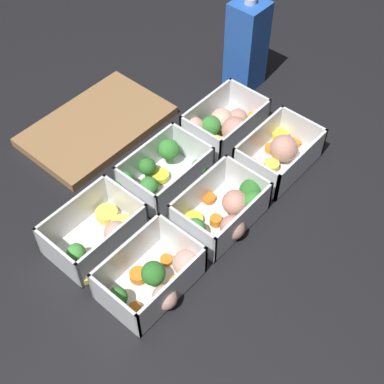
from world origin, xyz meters
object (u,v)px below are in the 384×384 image
container_far_right (222,125)px  container_far_center (162,171)px  container_near_right (279,153)px  container_near_center (227,210)px  container_near_left (156,278)px  container_far_left (100,235)px  juice_carton (247,45)px

container_far_right → container_far_center: bearing=178.0°
container_far_right → container_near_right: bearing=-85.0°
container_near_center → container_far_center: bearing=93.7°
container_near_left → container_far_left: bearing=90.0°
container_near_center → juice_carton: size_ratio=0.79×
container_near_left → container_near_center: bearing=-0.2°
container_near_center → container_far_center: 0.14m
container_near_left → container_far_center: size_ratio=0.98×
container_near_right → container_far_center: 0.22m
container_near_right → juice_carton: bearing=52.9°
container_far_left → container_far_center: (0.17, 0.02, 0.00)m
container_near_left → juice_carton: (0.49, 0.20, 0.07)m
container_far_center → juice_carton: bearing=10.8°
container_near_center → container_far_left: size_ratio=0.98×
container_near_right → juice_carton: (0.15, 0.19, 0.07)m
container_far_center → container_far_right: same height
container_far_center → juice_carton: (0.32, 0.06, 0.07)m
container_near_left → container_far_right: (0.33, 0.14, 0.00)m
container_near_left → container_near_right: 0.34m
container_near_right → container_near_center: bearing=-175.7°
container_near_center → juice_carton: juice_carton is taller
container_near_center → juice_carton: (0.31, 0.21, 0.07)m
container_near_left → container_near_right: bearing=2.0°
container_near_left → container_near_right: size_ratio=0.93×
juice_carton → container_near_center: bearing=-146.8°
container_near_right → container_far_left: 0.36m
container_near_right → container_far_right: (-0.01, 0.13, 0.00)m
container_far_center → juice_carton: size_ratio=0.77×
container_far_right → container_near_center: bearing=-138.8°
container_near_right → container_far_left: (-0.34, 0.11, -0.00)m
container_near_center → container_far_right: 0.21m
container_near_center → container_far_left: same height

